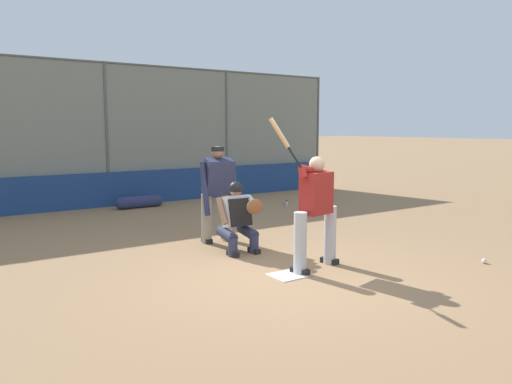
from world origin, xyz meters
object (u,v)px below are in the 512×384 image
at_px(equipment_bag_dugout_side, 139,202).
at_px(batter_at_plate, 315,208).
at_px(catcher_behind_plate, 238,216).
at_px(spare_bat_near_backstop, 286,203).
at_px(baseball_loose, 484,261).
at_px(umpire_home, 218,191).

bearing_deg(equipment_bag_dugout_side, batter_at_plate, 90.29).
distance_m(catcher_behind_plate, spare_bat_near_backstop, 5.23).
relative_size(baseball_loose, equipment_bag_dugout_side, 0.06).
relative_size(batter_at_plate, baseball_loose, 29.37).
relative_size(batter_at_plate, spare_bat_near_backstop, 3.29).
relative_size(umpire_home, spare_bat_near_backstop, 2.59).
height_order(batter_at_plate, baseball_loose, batter_at_plate).
height_order(spare_bat_near_backstop, equipment_bag_dugout_side, equipment_bag_dugout_side).
height_order(batter_at_plate, catcher_behind_plate, batter_at_plate).
bearing_deg(umpire_home, equipment_bag_dugout_side, -87.60).
xyz_separation_m(batter_at_plate, umpire_home, (0.31, -2.25, 0.03)).
bearing_deg(batter_at_plate, umpire_home, -94.97).
bearing_deg(umpire_home, catcher_behind_plate, 88.92).
xyz_separation_m(catcher_behind_plate, baseball_loose, (-2.70, 2.65, -0.57)).
height_order(umpire_home, equipment_bag_dugout_side, umpire_home).
xyz_separation_m(catcher_behind_plate, umpire_home, (-0.10, -0.84, 0.32)).
bearing_deg(baseball_loose, batter_at_plate, -28.58).
distance_m(catcher_behind_plate, umpire_home, 0.91).
height_order(batter_at_plate, equipment_bag_dugout_side, batter_at_plate).
relative_size(umpire_home, equipment_bag_dugout_side, 1.37).
bearing_deg(spare_bat_near_backstop, catcher_behind_plate, -8.10).
xyz_separation_m(spare_bat_near_backstop, equipment_bag_dugout_side, (3.40, -1.72, 0.12)).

